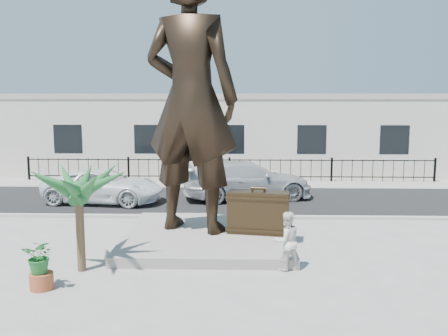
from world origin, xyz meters
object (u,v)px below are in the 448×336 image
object	(u,v)px
statue	(191,99)
car_white	(104,186)
tourist	(286,241)
suitcase	(258,212)

from	to	relation	value
statue	car_white	bearing A→B (deg)	-32.54
statue	tourist	world-z (taller)	statue
tourist	suitcase	bearing A→B (deg)	-96.64
statue	tourist	distance (m)	5.46
statue	suitcase	distance (m)	4.15
suitcase	car_white	world-z (taller)	suitcase
suitcase	car_white	xyz separation A→B (m)	(-6.45, 5.76, -0.25)
suitcase	car_white	distance (m)	8.65
statue	tourist	bearing A→B (deg)	152.50
tourist	car_white	size ratio (longest dim) A/B	0.31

